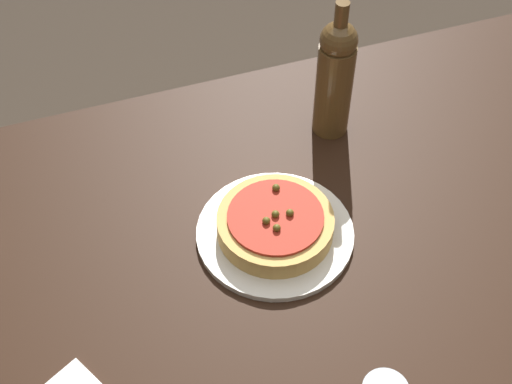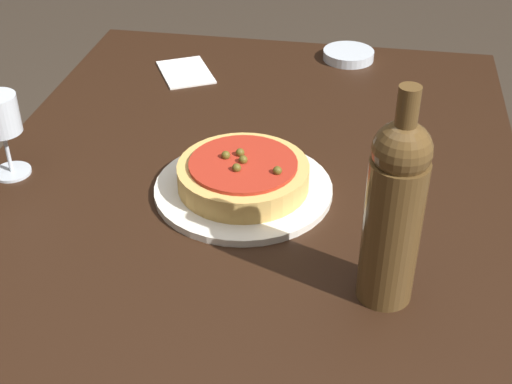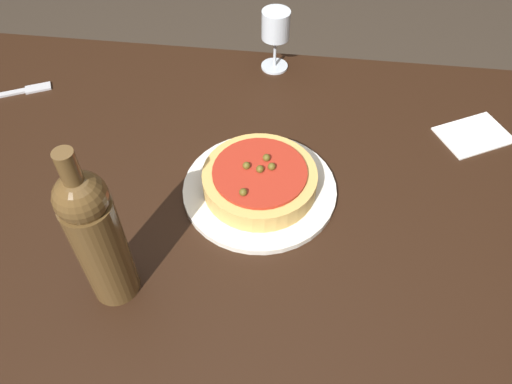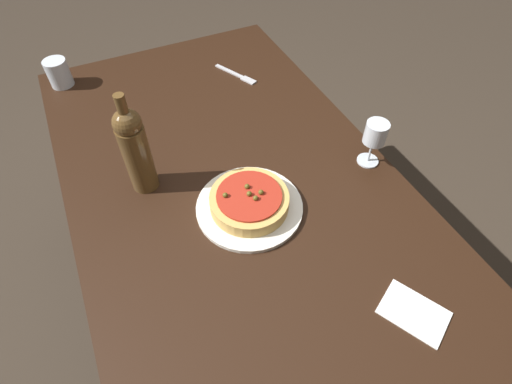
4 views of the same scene
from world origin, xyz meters
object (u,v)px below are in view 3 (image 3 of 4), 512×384
Objects in this scene: wine_glass at (276,28)px; fork at (14,93)px; pizza at (260,178)px; wine_bottle at (97,237)px; dining_table at (193,213)px; dinner_plate at (260,187)px.

wine_glass is 0.60m from fork.
pizza is 0.39m from wine_glass.
wine_glass is 0.64m from wine_bottle.
fork is (0.44, -0.22, 0.09)m from dining_table.
dinner_plate is 0.33m from wine_bottle.
pizza is 1.19× the size of fork.
dinner_plate is 0.03m from pizza.
pizza is 0.32m from wine_bottle.
dinner_plate is 1.62× the size of fork.
dining_table is at bearing 72.51° from wine_glass.
pizza is at bearing 64.38° from dinner_plate.
wine_bottle is at bearing 48.82° from dinner_plate.
dinner_plate is 1.36× the size of pizza.
wine_glass reaches higher than dinner_plate.
wine_bottle reaches higher than dinner_plate.
fork is (0.58, -0.21, -0.00)m from dinner_plate.
wine_bottle is (0.20, 0.23, 0.10)m from pizza.
wine_glass is (0.01, -0.38, 0.07)m from pizza.
pizza is 0.69× the size of wine_bottle.
pizza is (0.00, 0.00, 0.03)m from dinner_plate.
pizza is (-0.13, -0.00, 0.12)m from dining_table.
wine_glass is at bearing -88.24° from dinner_plate.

